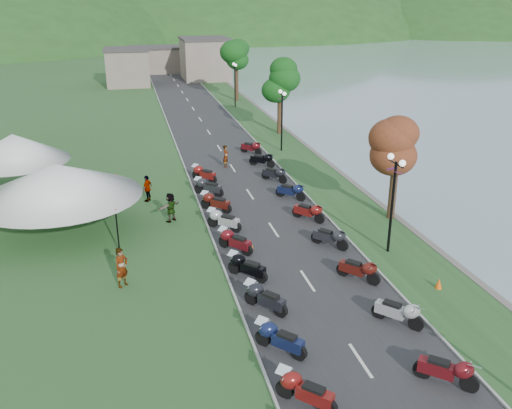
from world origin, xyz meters
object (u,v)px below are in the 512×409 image
vendor_tent_main (60,200)px  pedestrian_b (103,211)px  pedestrian_c (91,199)px  pedestrian_a (123,286)px

vendor_tent_main → pedestrian_b: bearing=56.6°
pedestrian_b → pedestrian_c: size_ratio=0.86×
pedestrian_b → pedestrian_c: pedestrian_c is taller
pedestrian_b → pedestrian_c: 2.46m
pedestrian_c → pedestrian_a: bearing=-38.3°
pedestrian_a → pedestrian_c: size_ratio=0.99×
pedestrian_b → pedestrian_c: (-0.78, 2.33, 0.00)m
pedestrian_a → pedestrian_b: pedestrian_a is taller
pedestrian_a → pedestrian_c: bearing=55.5°
vendor_tent_main → pedestrian_a: 7.62m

